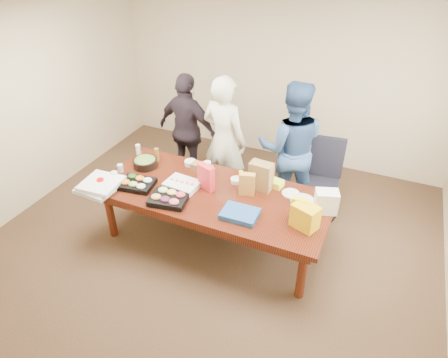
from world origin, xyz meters
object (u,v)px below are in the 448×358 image
at_px(conference_table, 214,217).
at_px(salad_bowl, 145,163).
at_px(person_right, 291,148).
at_px(office_chair, 321,183).
at_px(sheet_cake, 182,185).
at_px(person_center, 224,141).

relative_size(conference_table, salad_bowl, 8.72).
bearing_deg(person_right, conference_table, 44.80).
bearing_deg(office_chair, person_right, 167.38).
bearing_deg(sheet_cake, person_right, 53.61).
bearing_deg(person_right, office_chair, 158.22).
xyz_separation_m(conference_table, person_right, (0.62, 1.11, 0.56)).
bearing_deg(person_center, salad_bowl, 54.44).
xyz_separation_m(office_chair, person_center, (-1.37, -0.11, 0.40)).
relative_size(person_right, sheet_cake, 4.65).
relative_size(person_center, person_right, 1.00).
distance_m(conference_table, office_chair, 1.53).
bearing_deg(person_center, sheet_cake, 93.62).
height_order(conference_table, person_right, person_right).
bearing_deg(salad_bowl, office_chair, 22.12).
distance_m(office_chair, person_right, 0.62).
bearing_deg(conference_table, person_center, 106.24).
xyz_separation_m(conference_table, sheet_cake, (-0.40, -0.05, 0.41)).
relative_size(conference_table, person_right, 1.50).
bearing_deg(salad_bowl, person_center, 43.99).
xyz_separation_m(office_chair, person_right, (-0.47, 0.05, 0.40)).
distance_m(office_chair, salad_bowl, 2.36).
height_order(person_right, salad_bowl, person_right).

